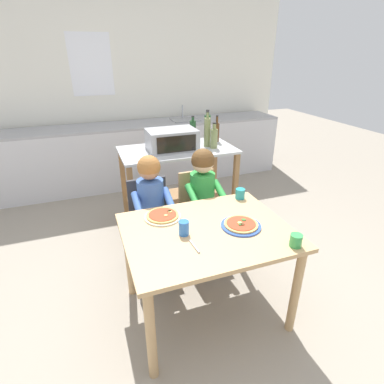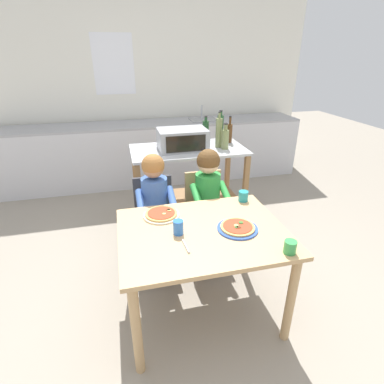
# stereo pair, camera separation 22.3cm
# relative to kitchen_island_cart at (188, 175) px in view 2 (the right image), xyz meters

# --- Properties ---
(ground_plane) EXTENTS (12.22, 12.22, 0.00)m
(ground_plane) POSITION_rel_kitchen_island_cart_xyz_m (-0.20, -0.07, -0.61)
(ground_plane) COLOR gray
(back_wall_tiled) EXTENTS (4.89, 0.13, 2.70)m
(back_wall_tiled) POSITION_rel_kitchen_island_cart_xyz_m (-0.20, 1.83, 0.74)
(back_wall_tiled) COLOR white
(back_wall_tiled) RESTS_ON ground
(kitchen_counter) EXTENTS (4.40, 0.60, 1.08)m
(kitchen_counter) POSITION_rel_kitchen_island_cart_xyz_m (-0.20, 1.42, -0.17)
(kitchen_counter) COLOR silver
(kitchen_counter) RESTS_ON ground
(kitchen_island_cart) EXTENTS (1.18, 0.63, 0.90)m
(kitchen_island_cart) POSITION_rel_kitchen_island_cart_xyz_m (0.00, 0.00, 0.00)
(kitchen_island_cart) COLOR #B7BABF
(kitchen_island_cart) RESTS_ON ground
(toaster_oven) EXTENTS (0.49, 0.34, 0.21)m
(toaster_oven) POSITION_rel_kitchen_island_cart_xyz_m (-0.06, -0.02, 0.40)
(toaster_oven) COLOR #999BA0
(toaster_oven) RESTS_ON kitchen_island_cart
(bottle_clear_vinegar) EXTENTS (0.07, 0.07, 0.28)m
(bottle_clear_vinegar) POSITION_rel_kitchen_island_cart_xyz_m (0.25, 0.21, 0.41)
(bottle_clear_vinegar) COLOR #1E4723
(bottle_clear_vinegar) RESTS_ON kitchen_island_cart
(bottle_dark_olive_oil) EXTENTS (0.07, 0.07, 0.27)m
(bottle_dark_olive_oil) POSITION_rel_kitchen_island_cart_xyz_m (0.37, -0.10, 0.40)
(bottle_dark_olive_oil) COLOR olive
(bottle_dark_olive_oil) RESTS_ON kitchen_island_cart
(bottle_tall_green_wine) EXTENTS (0.07, 0.07, 0.35)m
(bottle_tall_green_wine) POSITION_rel_kitchen_island_cart_xyz_m (0.40, 0.15, 0.45)
(bottle_tall_green_wine) COLOR #1E4723
(bottle_tall_green_wine) RESTS_ON kitchen_island_cart
(bottle_squat_spirits) EXTENTS (0.06, 0.06, 0.29)m
(bottle_squat_spirits) POSITION_rel_kitchen_island_cart_xyz_m (0.49, 0.12, 0.40)
(bottle_squat_spirits) COLOR #4C2D14
(bottle_squat_spirits) RESTS_ON kitchen_island_cart
(bottle_slim_sauce) EXTENTS (0.07, 0.07, 0.37)m
(bottle_slim_sauce) POSITION_rel_kitchen_island_cart_xyz_m (0.32, -0.02, 0.45)
(bottle_slim_sauce) COLOR olive
(bottle_slim_sauce) RESTS_ON kitchen_island_cart
(dining_table) EXTENTS (1.12, 0.87, 0.73)m
(dining_table) POSITION_rel_kitchen_island_cart_xyz_m (-0.20, -1.29, 0.01)
(dining_table) COLOR tan
(dining_table) RESTS_ON ground
(dining_chair_left) EXTENTS (0.36, 0.36, 0.81)m
(dining_chair_left) POSITION_rel_kitchen_island_cart_xyz_m (-0.44, -0.58, -0.13)
(dining_chair_left) COLOR #333338
(dining_chair_left) RESTS_ON ground
(dining_chair_right) EXTENTS (0.36, 0.36, 0.81)m
(dining_chair_right) POSITION_rel_kitchen_island_cart_xyz_m (0.03, -0.56, -0.13)
(dining_chair_right) COLOR tan
(dining_chair_right) RESTS_ON ground
(child_in_blue_striped_shirt) EXTENTS (0.32, 0.42, 1.06)m
(child_in_blue_striped_shirt) POSITION_rel_kitchen_island_cart_xyz_m (-0.44, -0.70, 0.07)
(child_in_blue_striped_shirt) COLOR #424C6B
(child_in_blue_striped_shirt) RESTS_ON ground
(child_in_green_shirt) EXTENTS (0.32, 0.42, 1.06)m
(child_in_green_shirt) POSITION_rel_kitchen_island_cart_xyz_m (0.03, -0.67, 0.08)
(child_in_green_shirt) COLOR #424C6B
(child_in_green_shirt) RESTS_ON ground
(pizza_plate_cream) EXTENTS (0.27, 0.27, 0.03)m
(pizza_plate_cream) POSITION_rel_kitchen_island_cart_xyz_m (-0.44, -1.02, 0.13)
(pizza_plate_cream) COLOR beige
(pizza_plate_cream) RESTS_ON dining_table
(pizza_plate_blue_rimmed) EXTENTS (0.28, 0.28, 0.03)m
(pizza_plate_blue_rimmed) POSITION_rel_kitchen_island_cart_xyz_m (0.03, -1.33, 0.13)
(pizza_plate_blue_rimmed) COLOR #3356B7
(pizza_plate_blue_rimmed) RESTS_ON dining_table
(drinking_cup_green) EXTENTS (0.08, 0.08, 0.08)m
(drinking_cup_green) POSITION_rel_kitchen_island_cart_xyz_m (0.24, -1.65, 0.16)
(drinking_cup_green) COLOR green
(drinking_cup_green) RESTS_ON dining_table
(drinking_cup_teal) EXTENTS (0.08, 0.08, 0.08)m
(drinking_cup_teal) POSITION_rel_kitchen_island_cart_xyz_m (0.24, -0.94, 0.16)
(drinking_cup_teal) COLOR teal
(drinking_cup_teal) RESTS_ON dining_table
(drinking_cup_blue) EXTENTS (0.07, 0.07, 0.10)m
(drinking_cup_blue) POSITION_rel_kitchen_island_cart_xyz_m (-0.37, -1.29, 0.16)
(drinking_cup_blue) COLOR blue
(drinking_cup_blue) RESTS_ON dining_table
(serving_spoon) EXTENTS (0.02, 0.14, 0.01)m
(serving_spoon) POSITION_rel_kitchen_island_cart_xyz_m (-0.35, -1.44, 0.12)
(serving_spoon) COLOR #B7BABF
(serving_spoon) RESTS_ON dining_table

